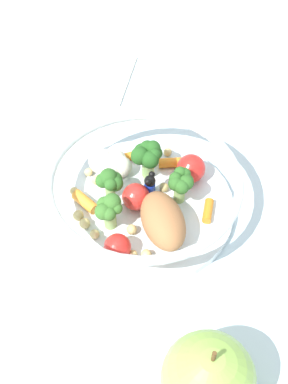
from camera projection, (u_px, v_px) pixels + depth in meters
ground_plane at (134, 200)px, 0.60m from camera, size 2.40×2.40×0.00m
food_container at (143, 192)px, 0.57m from camera, size 0.21×0.21×0.06m
loose_apple at (208, 378)px, 0.43m from camera, size 0.08×0.08×0.09m
folded_napkin at (79, 73)px, 0.74m from camera, size 0.16×0.18×0.01m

